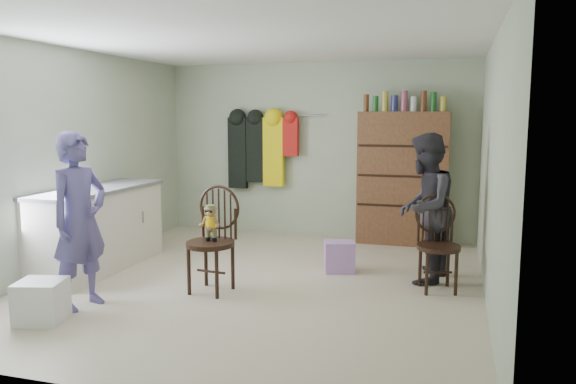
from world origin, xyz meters
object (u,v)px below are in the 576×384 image
(chair_far, at_px, (437,239))
(dresser, at_px, (403,177))
(counter, at_px, (99,228))
(chair_front, at_px, (213,233))

(chair_far, xyz_separation_m, dresser, (-0.53, 1.99, 0.40))
(counter, xyz_separation_m, chair_front, (1.59, -0.37, 0.12))
(chair_far, bearing_deg, dresser, 89.05)
(chair_far, bearing_deg, chair_front, -178.30)
(chair_front, distance_m, chair_far, 2.25)
(dresser, bearing_deg, chair_far, -74.96)
(chair_front, relative_size, chair_far, 1.10)
(counter, bearing_deg, dresser, 35.68)
(chair_front, height_order, dresser, dresser)
(chair_front, xyz_separation_m, chair_far, (2.14, 0.68, -0.07))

